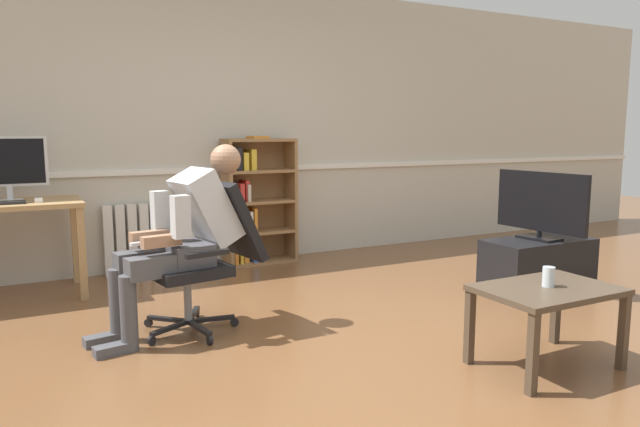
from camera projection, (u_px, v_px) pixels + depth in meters
name	position (u px, v px, depth m)	size (l,w,h in m)	color
ground_plane	(363.00, 348.00, 3.47)	(18.00, 18.00, 0.00)	brown
back_wall	(221.00, 125.00, 5.61)	(12.00, 0.13, 2.70)	beige
computer_desk	(2.00, 217.00, 4.40)	(1.13, 0.66, 0.76)	tan
imac_monitor	(8.00, 164.00, 4.44)	(0.56, 0.14, 0.50)	silver
computer_mouse	(39.00, 200.00, 4.39)	(0.06, 0.10, 0.03)	white
bookshelf	(254.00, 202.00, 5.64)	(0.70, 0.29, 1.24)	olive
radiator	(150.00, 238.00, 5.32)	(0.81, 0.08, 0.64)	white
office_chair	(209.00, 250.00, 3.79)	(0.81, 0.63, 0.97)	black
person_seated	(183.00, 234.00, 3.67)	(1.04, 0.48, 1.21)	#4C4C51
tv_stand	(538.00, 264.00, 4.74)	(0.91, 0.44, 0.42)	black
tv_screen	(541.00, 204.00, 4.67)	(0.23, 0.83, 0.55)	black
coffee_table	(547.00, 298.00, 3.16)	(0.75, 0.51, 0.45)	#4C3D2D
drinking_glass	(549.00, 277.00, 3.15)	(0.07, 0.07, 0.11)	silver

